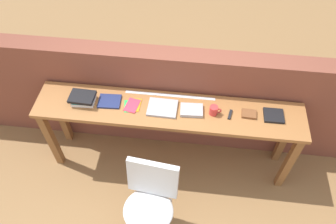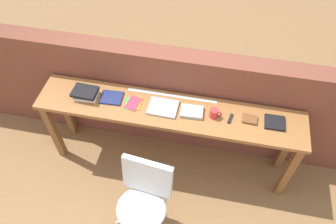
{
  "view_description": "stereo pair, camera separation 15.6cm",
  "coord_description": "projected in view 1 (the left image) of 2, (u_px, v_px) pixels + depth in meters",
  "views": [
    {
      "loc": [
        0.22,
        -1.61,
        3.19
      ],
      "look_at": [
        0.0,
        0.25,
        0.9
      ],
      "focal_mm": 35.0,
      "sensor_mm": 36.0,
      "label": 1
    },
    {
      "loc": [
        0.37,
        -1.58,
        3.19
      ],
      "look_at": [
        0.0,
        0.25,
        0.9
      ],
      "focal_mm": 35.0,
      "sensor_mm": 36.0,
      "label": 2
    }
  ],
  "objects": [
    {
      "name": "pamphlet_pile_colourful",
      "position": [
        132.0,
        105.0,
        3.03
      ],
      "size": [
        0.16,
        0.19,
        0.01
      ],
      "color": "green",
      "rests_on": "sideboard"
    },
    {
      "name": "sideboard",
      "position": [
        169.0,
        119.0,
        3.11
      ],
      "size": [
        2.5,
        0.44,
        0.88
      ],
      "color": "#996033",
      "rests_on": "ground"
    },
    {
      "name": "ruler_metal_back_edge",
      "position": [
        170.0,
        95.0,
        3.11
      ],
      "size": [
        0.86,
        0.03,
        0.0
      ],
      "primitive_type": "cube",
      "color": "silver",
      "rests_on": "sideboard"
    },
    {
      "name": "book_repair_rightmost",
      "position": [
        274.0,
        116.0,
        2.94
      ],
      "size": [
        0.18,
        0.16,
        0.02
      ],
      "primitive_type": "cube",
      "rotation": [
        0.0,
        0.0,
        0.01
      ],
      "color": "black",
      "rests_on": "sideboard"
    },
    {
      "name": "multitool_folded",
      "position": [
        230.0,
        115.0,
        2.95
      ],
      "size": [
        0.05,
        0.11,
        0.02
      ],
      "primitive_type": "cube",
      "rotation": [
        0.0,
        0.0,
        -0.21
      ],
      "color": "black",
      "rests_on": "sideboard"
    },
    {
      "name": "leather_journal_brown",
      "position": [
        249.0,
        114.0,
        2.95
      ],
      "size": [
        0.14,
        0.11,
        0.02
      ],
      "primitive_type": "cube",
      "rotation": [
        0.0,
        0.0,
        -0.05
      ],
      "color": "brown",
      "rests_on": "sideboard"
    },
    {
      "name": "book_open_centre",
      "position": [
        162.0,
        108.0,
        3.0
      ],
      "size": [
        0.27,
        0.22,
        0.02
      ],
      "primitive_type": "cube",
      "rotation": [
        0.0,
        0.0,
        -0.02
      ],
      "color": "#9E9EA3",
      "rests_on": "sideboard"
    },
    {
      "name": "mug",
      "position": [
        214.0,
        110.0,
        2.93
      ],
      "size": [
        0.11,
        0.08,
        0.09
      ],
      "color": "red",
      "rests_on": "sideboard"
    },
    {
      "name": "brick_wall_back",
      "position": [
        172.0,
        100.0,
        3.41
      ],
      "size": [
        6.0,
        0.2,
        1.26
      ],
      "primitive_type": "cube",
      "color": "brown",
      "rests_on": "ground"
    },
    {
      "name": "chair_white_moulded",
      "position": [
        150.0,
        200.0,
        2.82
      ],
      "size": [
        0.49,
        0.5,
        0.89
      ],
      "color": "silver",
      "rests_on": "ground"
    },
    {
      "name": "book_stack_leftmost",
      "position": [
        83.0,
        98.0,
        3.02
      ],
      "size": [
        0.24,
        0.18,
        0.09
      ],
      "color": "white",
      "rests_on": "sideboard"
    },
    {
      "name": "magazine_cycling",
      "position": [
        110.0,
        101.0,
        3.05
      ],
      "size": [
        0.21,
        0.18,
        0.02
      ],
      "primitive_type": "cube",
      "rotation": [
        0.0,
        0.0,
        0.05
      ],
      "color": "navy",
      "rests_on": "sideboard"
    },
    {
      "name": "ground_plane",
      "position": [
        165.0,
        183.0,
        3.49
      ],
      "size": [
        40.0,
        40.0,
        0.0
      ],
      "primitive_type": "plane",
      "color": "olive"
    },
    {
      "name": "book_grey_hardcover",
      "position": [
        192.0,
        110.0,
        2.97
      ],
      "size": [
        0.21,
        0.16,
        0.03
      ],
      "primitive_type": "cube",
      "rotation": [
        0.0,
        0.0,
        0.05
      ],
      "color": "#9E9EA3",
      "rests_on": "sideboard"
    }
  ]
}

